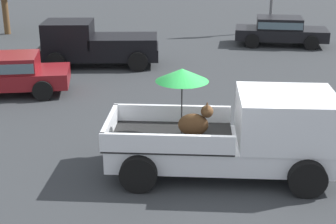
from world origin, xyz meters
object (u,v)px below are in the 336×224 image
at_px(parked_sedan_near, 280,30).
at_px(parked_sedan_far, 5,72).
at_px(pickup_truck_main, 242,133).
at_px(pickup_truck_red, 94,44).

relative_size(parked_sedan_near, parked_sedan_far, 1.06).
relative_size(pickup_truck_main, parked_sedan_far, 1.22).
distance_m(pickup_truck_main, parked_sedan_near, 14.09).
bearing_deg(parked_sedan_near, pickup_truck_main, -96.75).
bearing_deg(pickup_truck_red, pickup_truck_main, 114.24).
bearing_deg(pickup_truck_red, parked_sedan_near, -156.53).
xyz_separation_m(pickup_truck_main, parked_sedan_near, (5.14, 13.11, -0.23)).
bearing_deg(pickup_truck_main, parked_sedan_near, 78.28).
distance_m(pickup_truck_main, parked_sedan_far, 9.24).
xyz_separation_m(pickup_truck_red, parked_sedan_far, (-2.85, -3.53, -0.13)).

